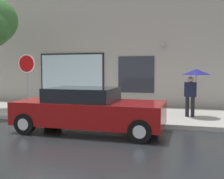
{
  "coord_description": "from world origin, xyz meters",
  "views": [
    {
      "loc": [
        4.4,
        -7.83,
        1.95
      ],
      "look_at": [
        1.63,
        1.8,
        1.2
      ],
      "focal_mm": 43.01,
      "sensor_mm": 36.0,
      "label": 1
    }
  ],
  "objects_px": {
    "pedestrian_with_umbrella": "(195,78)",
    "stop_sign": "(27,72)",
    "fire_hydrant": "(112,109)",
    "parked_car": "(88,110)"
  },
  "relations": [
    {
      "from": "fire_hydrant",
      "to": "stop_sign",
      "type": "relative_size",
      "value": 0.31
    },
    {
      "from": "fire_hydrant",
      "to": "pedestrian_with_umbrella",
      "type": "distance_m",
      "value": 3.3
    },
    {
      "from": "pedestrian_with_umbrella",
      "to": "stop_sign",
      "type": "height_order",
      "value": "stop_sign"
    },
    {
      "from": "parked_car",
      "to": "fire_hydrant",
      "type": "bearing_deg",
      "value": 79.37
    },
    {
      "from": "parked_car",
      "to": "stop_sign",
      "type": "xyz_separation_m",
      "value": [
        -3.3,
        1.69,
        1.16
      ]
    },
    {
      "from": "fire_hydrant",
      "to": "parked_car",
      "type": "bearing_deg",
      "value": -100.63
    },
    {
      "from": "parked_car",
      "to": "stop_sign",
      "type": "relative_size",
      "value": 1.9
    },
    {
      "from": "pedestrian_with_umbrella",
      "to": "stop_sign",
      "type": "xyz_separation_m",
      "value": [
        -6.51,
        -1.07,
        0.23
      ]
    },
    {
      "from": "parked_car",
      "to": "fire_hydrant",
      "type": "distance_m",
      "value": 1.69
    },
    {
      "from": "parked_car",
      "to": "stop_sign",
      "type": "height_order",
      "value": "stop_sign"
    }
  ]
}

